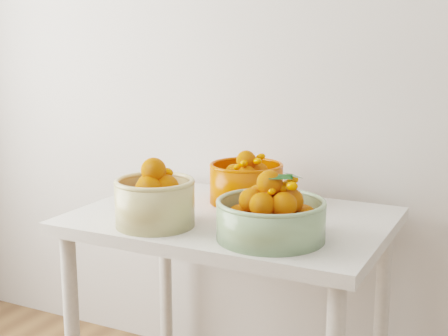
{
  "coord_description": "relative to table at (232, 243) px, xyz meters",
  "views": [
    {
      "loc": [
        0.48,
        -0.16,
        1.31
      ],
      "look_at": [
        -0.36,
        1.53,
        0.92
      ],
      "focal_mm": 50.0,
      "sensor_mm": 36.0,
      "label": 1
    }
  ],
  "objects": [
    {
      "name": "table",
      "position": [
        0.0,
        0.0,
        0.0
      ],
      "size": [
        1.0,
        0.7,
        0.75
      ],
      "color": "silver",
      "rests_on": "ground"
    },
    {
      "name": "bowl_cream",
      "position": [
        -0.16,
        -0.21,
        0.18
      ],
      "size": [
        0.29,
        0.29,
        0.21
      ],
      "rotation": [
        0.0,
        0.0,
        0.21
      ],
      "color": "tan",
      "rests_on": "table"
    },
    {
      "name": "bowl_green",
      "position": [
        0.21,
        -0.17,
        0.16
      ],
      "size": [
        0.39,
        0.39,
        0.2
      ],
      "rotation": [
        0.0,
        0.0,
        -0.3
      ],
      "color": "gray",
      "rests_on": "table"
    },
    {
      "name": "bowl_orange",
      "position": [
        -0.02,
        0.17,
        0.17
      ],
      "size": [
        0.32,
        0.32,
        0.18
      ],
      "rotation": [
        0.0,
        0.0,
        0.28
      ],
      "color": "#CF3A00",
      "rests_on": "table"
    }
  ]
}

